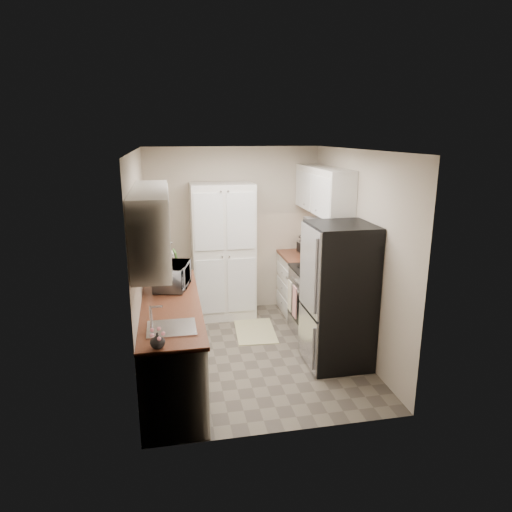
{
  "coord_description": "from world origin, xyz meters",
  "views": [
    {
      "loc": [
        -0.97,
        -5.15,
        2.67
      ],
      "look_at": [
        0.07,
        0.15,
        1.23
      ],
      "focal_mm": 32.0,
      "sensor_mm": 36.0,
      "label": 1
    }
  ],
  "objects_px": {
    "refrigerator": "(339,296)",
    "toaster_oven": "(309,248)",
    "pantry_cabinet": "(223,252)",
    "microwave": "(172,276)",
    "wine_bottle": "(163,266)",
    "electric_range": "(318,301)"
  },
  "relations": [
    {
      "from": "electric_range",
      "to": "refrigerator",
      "type": "distance_m",
      "value": 0.88
    },
    {
      "from": "wine_bottle",
      "to": "microwave",
      "type": "bearing_deg",
      "value": -78.47
    },
    {
      "from": "electric_range",
      "to": "toaster_oven",
      "type": "bearing_deg",
      "value": 82.12
    },
    {
      "from": "microwave",
      "to": "toaster_oven",
      "type": "height_order",
      "value": "microwave"
    },
    {
      "from": "refrigerator",
      "to": "wine_bottle",
      "type": "distance_m",
      "value": 2.23
    },
    {
      "from": "microwave",
      "to": "pantry_cabinet",
      "type": "bearing_deg",
      "value": -17.31
    },
    {
      "from": "pantry_cabinet",
      "to": "microwave",
      "type": "bearing_deg",
      "value": -120.65
    },
    {
      "from": "refrigerator",
      "to": "electric_range",
      "type": "bearing_deg",
      "value": 87.52
    },
    {
      "from": "microwave",
      "to": "toaster_oven",
      "type": "bearing_deg",
      "value": -46.56
    },
    {
      "from": "pantry_cabinet",
      "to": "refrigerator",
      "type": "bearing_deg",
      "value": -56.54
    },
    {
      "from": "electric_range",
      "to": "wine_bottle",
      "type": "height_order",
      "value": "wine_bottle"
    },
    {
      "from": "refrigerator",
      "to": "wine_bottle",
      "type": "xyz_separation_m",
      "value": [
        -2.0,
        0.96,
        0.2
      ]
    },
    {
      "from": "refrigerator",
      "to": "toaster_oven",
      "type": "height_order",
      "value": "refrigerator"
    },
    {
      "from": "pantry_cabinet",
      "to": "wine_bottle",
      "type": "relative_size",
      "value": 7.76
    },
    {
      "from": "wine_bottle",
      "to": "toaster_oven",
      "type": "relative_size",
      "value": 0.76
    },
    {
      "from": "pantry_cabinet",
      "to": "refrigerator",
      "type": "height_order",
      "value": "pantry_cabinet"
    },
    {
      "from": "pantry_cabinet",
      "to": "toaster_oven",
      "type": "height_order",
      "value": "pantry_cabinet"
    },
    {
      "from": "electric_range",
      "to": "microwave",
      "type": "distance_m",
      "value": 2.05
    },
    {
      "from": "pantry_cabinet",
      "to": "electric_range",
      "type": "xyz_separation_m",
      "value": [
        1.17,
        -0.93,
        -0.52
      ]
    },
    {
      "from": "wine_bottle",
      "to": "toaster_oven",
      "type": "distance_m",
      "value": 2.26
    },
    {
      "from": "toaster_oven",
      "to": "microwave",
      "type": "bearing_deg",
      "value": -157.65
    },
    {
      "from": "pantry_cabinet",
      "to": "toaster_oven",
      "type": "xyz_separation_m",
      "value": [
        1.29,
        -0.09,
        0.02
      ]
    }
  ]
}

